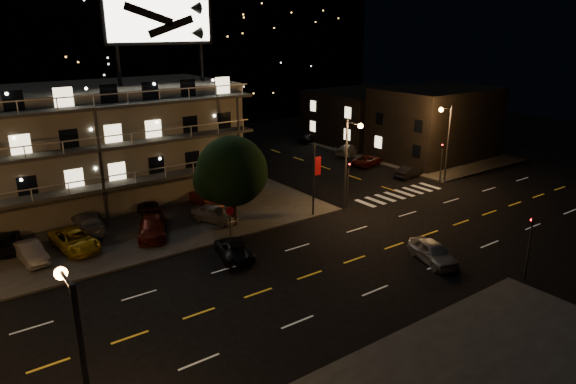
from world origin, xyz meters
TOP-DOWN VIEW (x-y plane):
  - ground at (0.00, 0.00)m, footprint 140.00×140.00m
  - curb_nw at (-14.00, 20.00)m, footprint 44.00×24.00m
  - curb_ne at (30.00, 20.00)m, footprint 16.00×24.00m
  - motel at (-9.94, 23.88)m, footprint 28.00×13.80m
  - side_bldg_front at (29.99, 16.00)m, footprint 14.06×10.00m
  - side_bldg_back at (29.99, 28.00)m, footprint 14.06×12.00m
  - hill_backdrop at (-5.94, 68.78)m, footprint 120.00×25.00m
  - streetlight_nc at (8.50, 7.94)m, footprint 0.44×1.92m
  - streetlight_ne at (22.14, 8.30)m, footprint 1.92×0.44m
  - streetlight_s at (-18.00, -7.94)m, footprint 0.44×1.92m
  - signal_nw at (9.00, 8.50)m, footprint 0.20×0.27m
  - signal_sw at (9.00, -8.50)m, footprint 0.20×0.27m
  - signal_ne at (22.00, 8.50)m, footprint 0.27×0.20m
  - banner_north at (5.09, 8.40)m, footprint 0.83×0.16m
  - stop_sign at (-3.00, 8.57)m, footprint 0.91×0.11m
  - tree at (-1.73, 10.39)m, footprint 5.82×5.60m
  - lot_car_1 at (-16.35, 12.62)m, footprint 1.83×4.10m
  - lot_car_2 at (-13.38, 12.95)m, footprint 2.99×5.29m
  - lot_car_3 at (-7.86, 12.05)m, footprint 3.91×5.43m
  - lot_car_4 at (-2.58, 11.90)m, footprint 3.14×4.48m
  - lot_car_6 at (-17.55, 15.76)m, footprint 2.84×4.82m
  - lot_car_7 at (-11.61, 15.83)m, footprint 2.70×5.39m
  - lot_car_8 at (-6.47, 16.08)m, footprint 2.43×4.46m
  - lot_car_9 at (-1.43, 15.76)m, footprint 2.04×4.68m
  - side_car_0 at (20.77, 11.60)m, footprint 3.84×1.80m
  - side_car_1 at (20.70, 17.84)m, footprint 4.77×3.09m
  - side_car_2 at (22.46, 22.93)m, footprint 4.91×3.13m
  - side_car_3 at (23.14, 31.63)m, footprint 4.32×2.57m
  - road_car_east at (6.11, -3.42)m, footprint 2.93×4.63m
  - road_car_west at (-4.57, 5.41)m, footprint 3.26×4.95m

SIDE VIEW (x-z plane):
  - ground at x=0.00m, z-range 0.00..0.00m
  - curb_nw at x=-14.00m, z-range 0.00..0.15m
  - curb_ne at x=30.00m, z-range 0.00..0.15m
  - side_car_0 at x=20.77m, z-range 0.00..1.22m
  - side_car_1 at x=20.70m, z-range 0.00..1.22m
  - road_car_west at x=-4.57m, z-range 0.00..1.26m
  - side_car_2 at x=22.46m, z-range 0.00..1.33m
  - side_car_3 at x=23.14m, z-range 0.00..1.38m
  - road_car_east at x=6.11m, z-range 0.00..1.47m
  - lot_car_6 at x=-17.55m, z-range 0.15..1.41m
  - lot_car_1 at x=-16.35m, z-range 0.15..1.46m
  - lot_car_2 at x=-13.38m, z-range 0.15..1.54m
  - lot_car_4 at x=-2.58m, z-range 0.15..1.57m
  - lot_car_8 at x=-6.47m, z-range 0.15..1.59m
  - lot_car_3 at x=-7.86m, z-range 0.15..1.61m
  - lot_car_9 at x=-1.43m, z-range 0.15..1.65m
  - lot_car_7 at x=-11.61m, z-range 0.15..1.65m
  - stop_sign at x=-3.00m, z-range 0.41..3.01m
  - signal_nw at x=9.00m, z-range 0.27..4.87m
  - signal_sw at x=9.00m, z-range 0.27..4.87m
  - signal_ne at x=22.00m, z-range 0.27..4.87m
  - banner_north at x=5.09m, z-range 0.23..6.63m
  - side_bldg_back at x=29.99m, z-range 0.00..7.00m
  - side_bldg_front at x=29.99m, z-range 0.00..8.50m
  - tree at x=-1.73m, z-range 0.84..8.17m
  - streetlight_nc at x=8.50m, z-range 0.96..8.96m
  - streetlight_ne at x=22.14m, z-range 0.96..8.96m
  - streetlight_s at x=-18.00m, z-range 0.96..8.96m
  - motel at x=-9.94m, z-range -3.71..14.39m
  - hill_backdrop at x=-5.94m, z-range -0.45..23.55m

